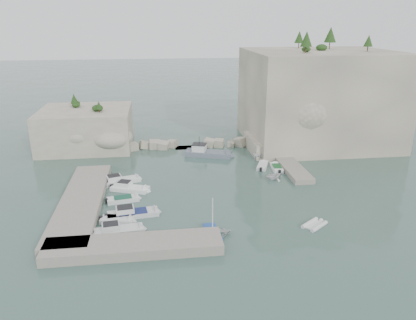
{
  "coord_description": "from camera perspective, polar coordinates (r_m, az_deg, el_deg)",
  "views": [
    {
      "loc": [
        -7.14,
        -49.14,
        22.4
      ],
      "look_at": [
        0.0,
        6.0,
        3.0
      ],
      "focal_mm": 35.0,
      "sensor_mm": 36.0,
      "label": 1
    }
  ],
  "objects": [
    {
      "name": "rowboat_mast",
      "position": [
        43.82,
        0.66,
        -7.71
      ],
      "size": [
        0.1,
        0.1,
        4.2
      ],
      "primitive_type": "cylinder",
      "color": "white",
      "rests_on": "rowboat"
    },
    {
      "name": "tender_east_c",
      "position": [
        65.3,
        7.67,
        -1.01
      ],
      "size": [
        2.89,
        4.48,
        0.7
      ],
      "primitive_type": null,
      "rotation": [
        0.0,
        0.0,
        1.18
      ],
      "color": "white",
      "rests_on": "ground"
    },
    {
      "name": "outcrop_west",
      "position": [
        77.59,
        -16.73,
        4.31
      ],
      "size": [
        16.0,
        14.0,
        7.0
      ],
      "primitive_type": "cube",
      "color": "beige",
      "rests_on": "ground"
    },
    {
      "name": "tender_east_a",
      "position": [
        60.71,
        9.19,
        -2.68
      ],
      "size": [
        3.6,
        3.37,
        1.53
      ],
      "primitive_type": "imported",
      "rotation": [
        0.0,
        0.0,
        1.93
      ],
      "color": "white",
      "rests_on": "ground"
    },
    {
      "name": "cliff_terrace",
      "position": [
        73.22,
        8.93,
        2.21
      ],
      "size": [
        8.0,
        10.0,
        2.5
      ],
      "primitive_type": "cube",
      "color": "beige",
      "rests_on": "ground"
    },
    {
      "name": "quay_west",
      "position": [
        53.78,
        -17.35,
        -5.68
      ],
      "size": [
        5.0,
        24.0,
        1.1
      ],
      "primitive_type": "cube",
      "color": "#9E9689",
      "rests_on": "ground"
    },
    {
      "name": "motorboat_b",
      "position": [
        57.12,
        -10.88,
        -4.22
      ],
      "size": [
        6.03,
        3.72,
        1.4
      ],
      "primitive_type": null,
      "rotation": [
        0.0,
        0.0,
        -0.35
      ],
      "color": "white",
      "rests_on": "ground"
    },
    {
      "name": "ground",
      "position": [
        54.48,
        0.81,
        -5.05
      ],
      "size": [
        400.0,
        400.0,
        0.0
      ],
      "primitive_type": "plane",
      "color": "#3F5F55",
      "rests_on": "ground"
    },
    {
      "name": "inflatable_dinghy",
      "position": [
        48.46,
        14.71,
        -8.99
      ],
      "size": [
        3.54,
        3.22,
        0.44
      ],
      "primitive_type": null,
      "rotation": [
        0.0,
        0.0,
        0.65
      ],
      "color": "silver",
      "rests_on": "ground"
    },
    {
      "name": "motorboat_d",
      "position": [
        50.0,
        -10.48,
        -7.73
      ],
      "size": [
        6.85,
        2.86,
        1.4
      ],
      "primitive_type": null,
      "rotation": [
        0.0,
        0.0,
        0.14
      ],
      "color": "silver",
      "rests_on": "ground"
    },
    {
      "name": "motorboat_a",
      "position": [
        59.98,
        -12.23,
        -3.16
      ],
      "size": [
        6.56,
        3.69,
        1.4
      ],
      "primitive_type": null,
      "rotation": [
        0.0,
        0.0,
        0.31
      ],
      "color": "white",
      "rests_on": "ground"
    },
    {
      "name": "motorboat_c",
      "position": [
        54.04,
        -11.86,
        -5.69
      ],
      "size": [
        4.64,
        2.4,
        0.7
      ],
      "primitive_type": null,
      "rotation": [
        0.0,
        0.0,
        0.19
      ],
      "color": "white",
      "rests_on": "ground"
    },
    {
      "name": "tender_east_d",
      "position": [
        69.17,
        7.88,
        0.15
      ],
      "size": [
        4.51,
        2.53,
        1.64
      ],
      "primitive_type": "imported",
      "rotation": [
        0.0,
        0.0,
        1.8
      ],
      "color": "white",
      "rests_on": "ground"
    },
    {
      "name": "work_boat",
      "position": [
        70.04,
        0.03,
        0.58
      ],
      "size": [
        9.04,
        5.25,
        2.2
      ],
      "primitive_type": null,
      "rotation": [
        0.0,
        0.0,
        -0.33
      ],
      "color": "slate",
      "rests_on": "ground"
    },
    {
      "name": "rowboat",
      "position": [
        45.03,
        0.64,
        -10.6
      ],
      "size": [
        4.57,
        3.48,
        0.89
      ],
      "primitive_type": "imported",
      "rotation": [
        0.0,
        0.0,
        1.67
      ],
      "color": "white",
      "rests_on": "ground"
    },
    {
      "name": "motorboat_f",
      "position": [
        46.58,
        -12.42,
        -10.0
      ],
      "size": [
        6.1,
        2.59,
        1.4
      ],
      "primitive_type": null,
      "rotation": [
        0.0,
        0.0,
        0.14
      ],
      "color": "silver",
      "rests_on": "ground"
    },
    {
      "name": "ledge_east",
      "position": [
        66.39,
        11.18,
        -0.5
      ],
      "size": [
        3.0,
        16.0,
        0.8
      ],
      "primitive_type": "cube",
      "color": "#9E9689",
      "rests_on": "ground"
    },
    {
      "name": "tender_east_b",
      "position": [
        64.68,
        9.63,
        -1.31
      ],
      "size": [
        1.77,
        4.38,
        0.7
      ],
      "primitive_type": null,
      "rotation": [
        0.0,
        0.0,
        1.5
      ],
      "color": "white",
      "rests_on": "ground"
    },
    {
      "name": "motorboat_e",
      "position": [
        48.98,
        -12.59,
        -8.49
      ],
      "size": [
        4.42,
        2.53,
        0.7
      ],
      "primitive_type": null,
      "rotation": [
        0.0,
        0.0,
        -0.21
      ],
      "color": "silver",
      "rests_on": "ground"
    },
    {
      "name": "cliff_east",
      "position": [
        79.41,
        15.23,
        8.49
      ],
      "size": [
        26.0,
        22.0,
        17.0
      ],
      "primitive_type": "cube",
      "color": "beige",
      "rests_on": "ground"
    },
    {
      "name": "quay_south",
      "position": [
        42.76,
        -10.38,
        -11.85
      ],
      "size": [
        18.0,
        4.0,
        1.1
      ],
      "primitive_type": "cube",
      "color": "#9E9689",
      "rests_on": "ground"
    },
    {
      "name": "breakwater",
      "position": [
        74.63,
        -2.34,
        2.31
      ],
      "size": [
        28.0,
        3.0,
        1.4
      ],
      "primitive_type": "cube",
      "color": "beige",
      "rests_on": "ground"
    },
    {
      "name": "vegetation",
      "position": [
        77.79,
        11.8,
        15.55
      ],
      "size": [
        53.48,
        13.88,
        13.4
      ],
      "color": "#1E4219",
      "rests_on": "ground"
    }
  ]
}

